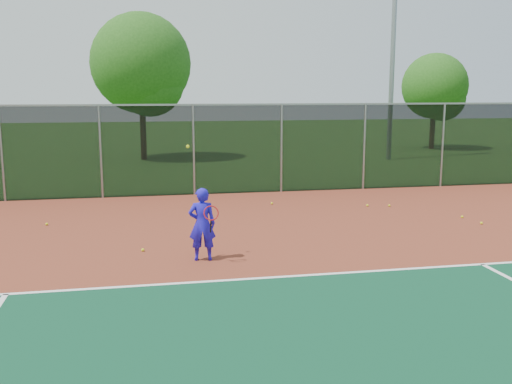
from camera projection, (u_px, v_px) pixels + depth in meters
ground at (476, 336)px, 8.17m from camera, size 120.00×120.00×0.00m
court_apron at (412, 288)px, 10.10m from camera, size 30.00×20.00×0.02m
fence_back at (281, 147)px, 19.50m from camera, size 30.00×0.06×3.03m
tennis_player at (202, 224)px, 11.64m from camera, size 0.59×0.61×2.38m
practice_ball_0 at (272, 203)px, 17.52m from camera, size 0.07×0.07×0.07m
practice_ball_1 at (462, 217)px, 15.64m from camera, size 0.07×0.07×0.07m
practice_ball_2 at (367, 205)px, 17.20m from camera, size 0.07×0.07×0.07m
practice_ball_3 at (143, 250)px, 12.38m from camera, size 0.07×0.07×0.07m
practice_ball_5 at (47, 224)px, 14.78m from camera, size 0.07×0.07×0.07m
practice_ball_6 at (389, 206)px, 17.18m from camera, size 0.07×0.07×0.07m
practice_ball_7 at (481, 223)px, 14.90m from camera, size 0.07×0.07×0.07m
floodlight_n at (394, 23)px, 28.06m from camera, size 0.90×0.40×11.96m
tree_back_left at (143, 68)px, 28.37m from camera, size 4.99×4.99×7.32m
tree_back_mid at (437, 89)px, 33.85m from camera, size 3.87×3.87×5.69m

